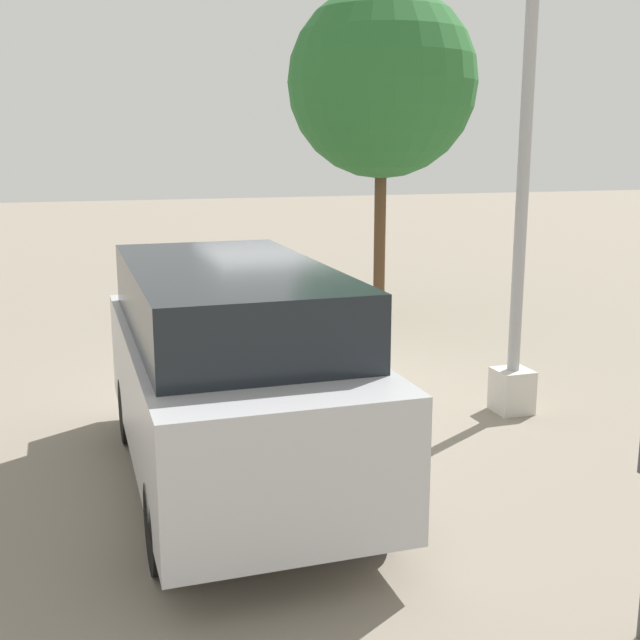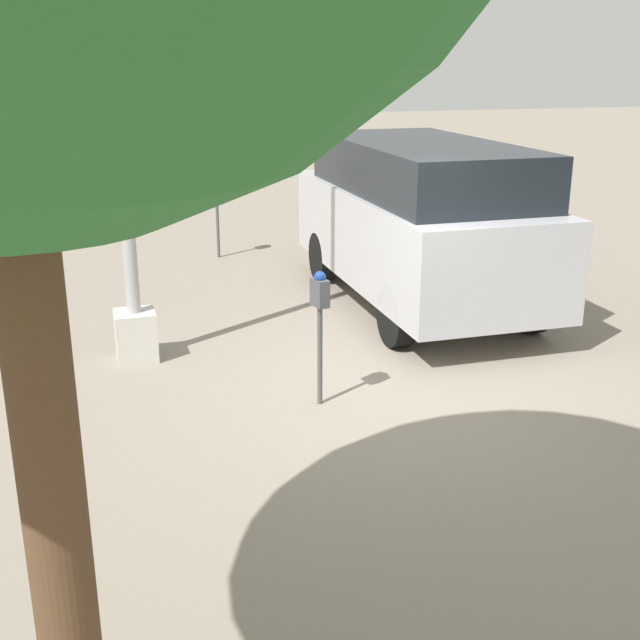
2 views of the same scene
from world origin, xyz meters
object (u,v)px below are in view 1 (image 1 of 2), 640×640
at_px(parking_meter_near, 346,317).
at_px(lamp_post, 518,273).
at_px(street_tree, 382,83).
at_px(parked_van, 231,367).

height_order(parking_meter_near, lamp_post, lamp_post).
bearing_deg(street_tree, parked_van, -32.30).
xyz_separation_m(parking_meter_near, street_tree, (-4.26, 2.24, 3.45)).
height_order(parked_van, street_tree, street_tree).
xyz_separation_m(parking_meter_near, parked_van, (2.76, -2.19, 0.21)).
bearing_deg(lamp_post, street_tree, 173.88).
relative_size(parking_meter_near, parked_van, 0.28).
relative_size(parked_van, street_tree, 0.78).
distance_m(parking_meter_near, lamp_post, 2.49).
distance_m(parking_meter_near, street_tree, 5.92).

